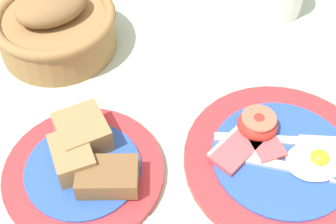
{
  "coord_description": "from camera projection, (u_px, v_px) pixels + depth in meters",
  "views": [
    {
      "loc": [
        -0.15,
        -0.27,
        0.5
      ],
      "look_at": [
        -0.05,
        0.12,
        0.02
      ],
      "focal_mm": 50.0,
      "sensor_mm": 36.0,
      "label": 1
    }
  ],
  "objects": [
    {
      "name": "bread_basket",
      "position": [
        56.0,
        26.0,
        0.7
      ],
      "size": [
        0.18,
        0.18,
        0.1
      ],
      "color": "olive",
      "rests_on": "ground_plane"
    },
    {
      "name": "ground_plane",
      "position": [
        233.0,
        187.0,
        0.57
      ],
      "size": [
        3.0,
        3.0,
        0.0
      ],
      "primitive_type": "plane",
      "color": "#B7CCB7"
    },
    {
      "name": "breakfast_plate",
      "position": [
        279.0,
        156.0,
        0.59
      ],
      "size": [
        0.25,
        0.25,
        0.04
      ],
      "color": "red",
      "rests_on": "ground_plane"
    },
    {
      "name": "bread_plate",
      "position": [
        85.0,
        165.0,
        0.57
      ],
      "size": [
        0.2,
        0.2,
        0.05
      ],
      "color": "red",
      "rests_on": "ground_plane"
    }
  ]
}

